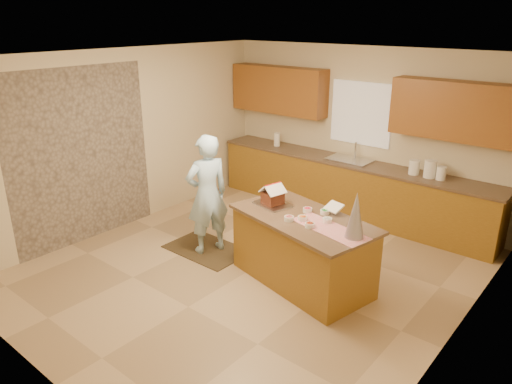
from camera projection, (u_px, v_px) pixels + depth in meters
floor at (252, 269)px, 6.31m from camera, size 5.50×5.50×0.00m
ceiling at (251, 57)px, 5.37m from camera, size 5.50×5.50×0.00m
wall_back at (360, 132)px, 7.82m from camera, size 5.50×5.50×0.00m
wall_front at (31, 252)px, 3.85m from camera, size 5.50×5.50×0.00m
wall_left at (127, 139)px, 7.33m from camera, size 5.50×5.50×0.00m
wall_right at (462, 225)px, 4.34m from camera, size 5.50×5.50×0.00m
stone_accent at (82, 157)px, 6.78m from camera, size 0.00×2.50×2.50m
window_curtain at (361, 114)px, 7.69m from camera, size 1.05×0.03×1.00m
back_counter_base at (348, 189)px, 7.92m from camera, size 4.80×0.60×0.88m
back_counter_top at (349, 162)px, 7.76m from camera, size 4.85×0.63×0.04m
upper_cabinet_left at (279, 90)px, 8.43m from camera, size 1.85×0.35×0.80m
upper_cabinet_right at (459, 111)px, 6.57m from camera, size 1.85×0.35×0.80m
sink at (349, 163)px, 7.76m from camera, size 0.70×0.45×0.12m
faucet at (356, 150)px, 7.83m from camera, size 0.03×0.03×0.28m
island_base at (302, 251)px, 5.87m from camera, size 1.85×1.20×0.84m
island_top at (304, 219)px, 5.72m from camera, size 1.94×1.29×0.04m
table_runner at (330, 229)px, 5.40m from camera, size 1.00×0.54×0.01m
baking_tray at (273, 204)px, 6.07m from camera, size 0.50×0.41×0.02m
cookbook at (334, 207)px, 5.79m from camera, size 0.24×0.20×0.09m
tinsel_tree at (356, 215)px, 5.10m from camera, size 0.25×0.25×0.52m
rug at (207, 249)px, 6.83m from camera, size 1.13×0.74×0.01m
boy at (207, 195)px, 6.50m from camera, size 0.59×0.71×1.67m
canister_a at (414, 167)px, 7.07m from camera, size 0.16×0.16×0.21m
canister_b at (430, 169)px, 6.93m from camera, size 0.18×0.18×0.25m
canister_c at (441, 173)px, 6.84m from camera, size 0.14×0.14×0.20m
paper_towel at (277, 139)px, 8.60m from camera, size 0.11×0.11×0.23m
gingerbread_house at (273, 196)px, 6.03m from camera, size 0.31×0.32×0.27m
candy_bowls at (310, 217)px, 5.65m from camera, size 0.49×0.56×0.05m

